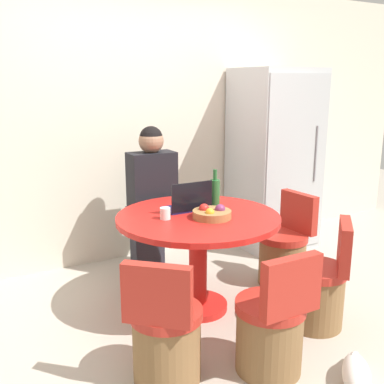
{
  "coord_description": "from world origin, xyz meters",
  "views": [
    {
      "loc": [
        -1.52,
        -2.51,
        1.68
      ],
      "look_at": [
        0.0,
        0.32,
        0.9
      ],
      "focal_mm": 42.0,
      "sensor_mm": 36.0,
      "label": 1
    }
  ],
  "objects_px": {
    "refrigerator": "(274,159)",
    "person_seated": "(150,194)",
    "dining_table": "(198,236)",
    "chair_right_side": "(284,253)",
    "chair_near_camera": "(271,330)",
    "chair_near_left_corner": "(166,338)",
    "bottle": "(215,192)",
    "chair_near_right_corner": "(318,290)",
    "cat": "(357,377)",
    "fruit_bowl": "(212,213)",
    "laptop": "(188,204)"
  },
  "relations": [
    {
      "from": "refrigerator",
      "to": "person_seated",
      "type": "bearing_deg",
      "value": -176.83
    },
    {
      "from": "refrigerator",
      "to": "chair_near_right_corner",
      "type": "bearing_deg",
      "value": -117.06
    },
    {
      "from": "chair_near_left_corner",
      "to": "person_seated",
      "type": "xyz_separation_m",
      "value": [
        0.55,
        1.47,
        0.46
      ]
    },
    {
      "from": "fruit_bowl",
      "to": "chair_right_side",
      "type": "bearing_deg",
      "value": 11.65
    },
    {
      "from": "chair_near_left_corner",
      "to": "bottle",
      "type": "xyz_separation_m",
      "value": [
        0.8,
        0.8,
        0.59
      ]
    },
    {
      "from": "chair_right_side",
      "to": "bottle",
      "type": "distance_m",
      "value": 0.88
    },
    {
      "from": "bottle",
      "to": "cat",
      "type": "relative_size",
      "value": 0.7
    },
    {
      "from": "dining_table",
      "to": "chair_near_camera",
      "type": "bearing_deg",
      "value": -89.66
    },
    {
      "from": "chair_right_side",
      "to": "bottle",
      "type": "relative_size",
      "value": 2.66
    },
    {
      "from": "chair_near_right_corner",
      "to": "cat",
      "type": "bearing_deg",
      "value": 18.68
    },
    {
      "from": "chair_right_side",
      "to": "cat",
      "type": "distance_m",
      "value": 1.42
    },
    {
      "from": "refrigerator",
      "to": "person_seated",
      "type": "relative_size",
      "value": 1.37
    },
    {
      "from": "chair_near_camera",
      "to": "chair_near_left_corner",
      "type": "bearing_deg",
      "value": -20.89
    },
    {
      "from": "chair_right_side",
      "to": "cat",
      "type": "xyz_separation_m",
      "value": [
        -0.54,
        -1.3,
        -0.19
      ]
    },
    {
      "from": "refrigerator",
      "to": "chair_right_side",
      "type": "bearing_deg",
      "value": -122.05
    },
    {
      "from": "chair_near_right_corner",
      "to": "chair_right_side",
      "type": "relative_size",
      "value": 1.0
    },
    {
      "from": "person_seated",
      "to": "cat",
      "type": "distance_m",
      "value": 2.19
    },
    {
      "from": "dining_table",
      "to": "chair_near_left_corner",
      "type": "height_order",
      "value": "chair_near_left_corner"
    },
    {
      "from": "dining_table",
      "to": "chair_near_camera",
      "type": "height_order",
      "value": "chair_near_camera"
    },
    {
      "from": "refrigerator",
      "to": "person_seated",
      "type": "xyz_separation_m",
      "value": [
        -1.42,
        -0.08,
        -0.18
      ]
    },
    {
      "from": "chair_near_right_corner",
      "to": "chair_right_side",
      "type": "height_order",
      "value": "same"
    },
    {
      "from": "chair_near_camera",
      "to": "chair_right_side",
      "type": "distance_m",
      "value": 1.27
    },
    {
      "from": "chair_right_side",
      "to": "refrigerator",
      "type": "bearing_deg",
      "value": 144.05
    },
    {
      "from": "laptop",
      "to": "dining_table",
      "type": "bearing_deg",
      "value": 94.0
    },
    {
      "from": "refrigerator",
      "to": "fruit_bowl",
      "type": "bearing_deg",
      "value": -143.23
    },
    {
      "from": "chair_near_right_corner",
      "to": "chair_right_side",
      "type": "distance_m",
      "value": 0.71
    },
    {
      "from": "refrigerator",
      "to": "cat",
      "type": "bearing_deg",
      "value": -116.58
    },
    {
      "from": "chair_near_left_corner",
      "to": "cat",
      "type": "distance_m",
      "value": 1.09
    },
    {
      "from": "bottle",
      "to": "chair_near_left_corner",
      "type": "bearing_deg",
      "value": -135.1
    },
    {
      "from": "refrigerator",
      "to": "person_seated",
      "type": "distance_m",
      "value": 1.43
    },
    {
      "from": "fruit_bowl",
      "to": "cat",
      "type": "distance_m",
      "value": 1.36
    },
    {
      "from": "chair_near_right_corner",
      "to": "chair_near_left_corner",
      "type": "bearing_deg",
      "value": -43.67
    },
    {
      "from": "refrigerator",
      "to": "chair_right_side",
      "type": "xyz_separation_m",
      "value": [
        -0.52,
        -0.84,
        -0.64
      ]
    },
    {
      "from": "bottle",
      "to": "dining_table",
      "type": "bearing_deg",
      "value": -147.11
    },
    {
      "from": "chair_near_camera",
      "to": "chair_near_right_corner",
      "type": "relative_size",
      "value": 1.0
    },
    {
      "from": "dining_table",
      "to": "person_seated",
      "type": "distance_m",
      "value": 0.83
    },
    {
      "from": "cat",
      "to": "chair_right_side",
      "type": "bearing_deg",
      "value": -159.92
    },
    {
      "from": "chair_near_right_corner",
      "to": "person_seated",
      "type": "distance_m",
      "value": 1.63
    },
    {
      "from": "chair_near_camera",
      "to": "cat",
      "type": "bearing_deg",
      "value": 130.61
    },
    {
      "from": "dining_table",
      "to": "chair_right_side",
      "type": "xyz_separation_m",
      "value": [
        0.87,
        0.06,
        -0.32
      ]
    },
    {
      "from": "refrigerator",
      "to": "chair_near_camera",
      "type": "xyz_separation_m",
      "value": [
        -1.39,
        -1.77,
        -0.64
      ]
    },
    {
      "from": "refrigerator",
      "to": "laptop",
      "type": "xyz_separation_m",
      "value": [
        -1.4,
        -0.75,
        -0.11
      ]
    },
    {
      "from": "refrigerator",
      "to": "dining_table",
      "type": "height_order",
      "value": "refrigerator"
    },
    {
      "from": "chair_near_right_corner",
      "to": "laptop",
      "type": "relative_size",
      "value": 2.33
    },
    {
      "from": "chair_right_side",
      "to": "person_seated",
      "type": "height_order",
      "value": "person_seated"
    },
    {
      "from": "chair_near_left_corner",
      "to": "laptop",
      "type": "height_order",
      "value": "laptop"
    },
    {
      "from": "cat",
      "to": "chair_near_right_corner",
      "type": "bearing_deg",
      "value": -162.59
    },
    {
      "from": "chair_near_right_corner",
      "to": "fruit_bowl",
      "type": "height_order",
      "value": "fruit_bowl"
    },
    {
      "from": "dining_table",
      "to": "person_seated",
      "type": "xyz_separation_m",
      "value": [
        -0.03,
        0.82,
        0.15
      ]
    },
    {
      "from": "chair_near_camera",
      "to": "chair_near_left_corner",
      "type": "height_order",
      "value": "same"
    }
  ]
}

